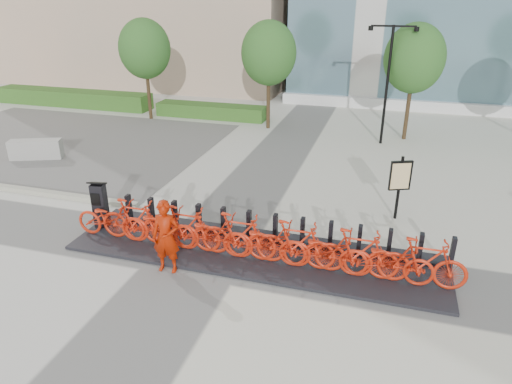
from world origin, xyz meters
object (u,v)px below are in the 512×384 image
(jersey_barrier, at_px, (36,149))
(map_sign, at_px, (400,178))
(worker_red, at_px, (166,237))
(bike_0, at_px, (111,219))
(kiosk, at_px, (100,204))

(jersey_barrier, distance_m, map_sign, 14.13)
(worker_red, height_order, jersey_barrier, worker_red)
(bike_0, bearing_deg, worker_red, -114.00)
(map_sign, bearing_deg, jersey_barrier, 150.87)
(kiosk, distance_m, worker_red, 3.11)
(jersey_barrier, bearing_deg, kiosk, -58.72)
(bike_0, height_order, map_sign, map_sign)
(jersey_barrier, relative_size, map_sign, 1.04)
(kiosk, bearing_deg, map_sign, 10.92)
(bike_0, distance_m, worker_red, 2.36)
(kiosk, xyz_separation_m, map_sign, (7.97, 3.03, 0.53))
(kiosk, bearing_deg, worker_red, -37.01)
(jersey_barrier, bearing_deg, worker_red, -55.99)
(bike_0, xyz_separation_m, map_sign, (7.35, 3.50, 0.67))
(kiosk, height_order, map_sign, map_sign)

